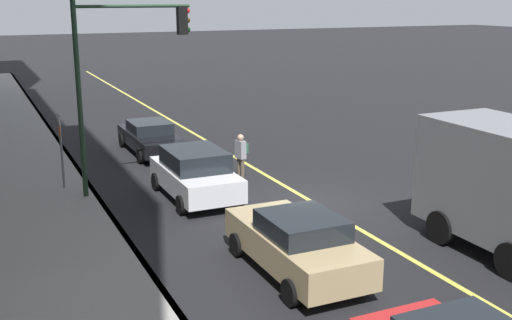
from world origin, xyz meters
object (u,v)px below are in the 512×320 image
car_tan (297,243)px  pedestrian_with_backpack (241,154)px  traffic_light_mast (120,64)px  street_sign_post (61,147)px  car_black (150,137)px  car_white (195,173)px

car_tan → pedestrian_with_backpack: (7.62, -1.85, 0.23)m
pedestrian_with_backpack → traffic_light_mast: size_ratio=0.27×
car_tan → street_sign_post: street_sign_post is taller
car_black → car_tan: size_ratio=1.06×
pedestrian_with_backpack → street_sign_post: size_ratio=0.65×
pedestrian_with_backpack → traffic_light_mast: (0.07, 4.07, 3.31)m
car_tan → street_sign_post: 9.83m
pedestrian_with_backpack → traffic_light_mast: traffic_light_mast is taller
traffic_light_mast → street_sign_post: size_ratio=2.41×
car_tan → street_sign_post: bearing=24.4°
car_black → traffic_light_mast: size_ratio=0.74×
traffic_light_mast → car_white: bearing=-122.1°
car_white → pedestrian_with_backpack: pedestrian_with_backpack is taller
car_tan → traffic_light_mast: bearing=16.1°
car_black → car_tan: 13.08m
car_white → street_sign_post: street_sign_post is taller
pedestrian_with_backpack → car_black: bearing=18.1°
car_black → traffic_light_mast: (-5.39, 2.29, 3.63)m
pedestrian_with_backpack → car_tan: bearing=166.4°
car_tan → traffic_light_mast: (7.69, 2.22, 3.54)m
car_tan → street_sign_post: size_ratio=1.68×
pedestrian_with_backpack → street_sign_post: bearing=77.6°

